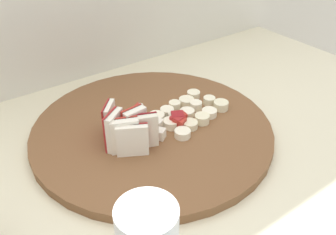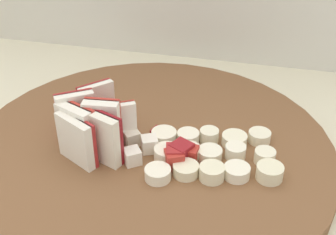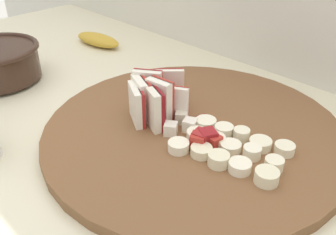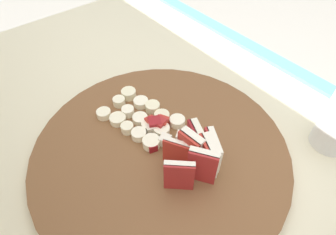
{
  "view_description": "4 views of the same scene",
  "coord_description": "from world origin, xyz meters",
  "px_view_note": "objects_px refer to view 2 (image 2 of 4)",
  "views": [
    {
      "loc": [
        -0.2,
        -0.4,
        1.26
      ],
      "look_at": [
        0.13,
        0.06,
        0.88
      ],
      "focal_mm": 39.34,
      "sensor_mm": 36.0,
      "label": 1
    },
    {
      "loc": [
        0.21,
        -0.36,
        1.2
      ],
      "look_at": [
        0.12,
        0.05,
        0.93
      ],
      "focal_mm": 48.23,
      "sensor_mm": 36.0,
      "label": 2
    },
    {
      "loc": [
        0.39,
        -0.29,
        1.17
      ],
      "look_at": [
        0.05,
        0.05,
        0.88
      ],
      "focal_mm": 39.99,
      "sensor_mm": 36.0,
      "label": 3
    },
    {
      "loc": [
        -0.13,
        0.23,
        1.27
      ],
      "look_at": [
        0.12,
        0.02,
        0.9
      ],
      "focal_mm": 30.14,
      "sensor_mm": 36.0,
      "label": 4
    }
  ],
  "objects_px": {
    "cutting_board": "(150,149)",
    "apple_dice_pile": "(165,150)",
    "apple_wedge_fan": "(91,127)",
    "banana_slice_rows": "(211,154)"
  },
  "relations": [
    {
      "from": "cutting_board",
      "to": "apple_dice_pile",
      "type": "xyz_separation_m",
      "value": [
        0.02,
        -0.02,
        0.02
      ]
    },
    {
      "from": "apple_wedge_fan",
      "to": "apple_dice_pile",
      "type": "height_order",
      "value": "apple_wedge_fan"
    },
    {
      "from": "apple_dice_pile",
      "to": "cutting_board",
      "type": "bearing_deg",
      "value": 139.62
    },
    {
      "from": "apple_wedge_fan",
      "to": "banana_slice_rows",
      "type": "height_order",
      "value": "apple_wedge_fan"
    },
    {
      "from": "banana_slice_rows",
      "to": "apple_dice_pile",
      "type": "bearing_deg",
      "value": -170.87
    },
    {
      "from": "apple_wedge_fan",
      "to": "banana_slice_rows",
      "type": "xyz_separation_m",
      "value": [
        0.14,
        0.01,
        -0.02
      ]
    },
    {
      "from": "apple_wedge_fan",
      "to": "cutting_board",
      "type": "bearing_deg",
      "value": 20.08
    },
    {
      "from": "cutting_board",
      "to": "apple_wedge_fan",
      "type": "distance_m",
      "value": 0.08
    },
    {
      "from": "cutting_board",
      "to": "apple_wedge_fan",
      "type": "bearing_deg",
      "value": -159.92
    },
    {
      "from": "banana_slice_rows",
      "to": "apple_wedge_fan",
      "type": "bearing_deg",
      "value": -175.5
    }
  ]
}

